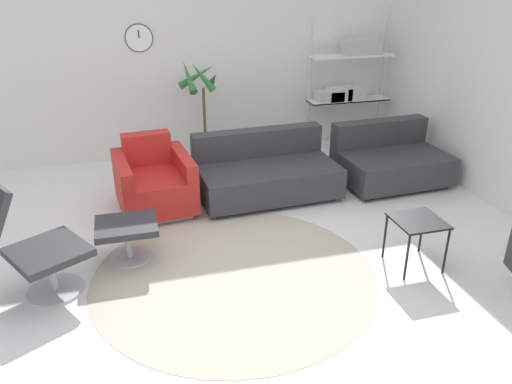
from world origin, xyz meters
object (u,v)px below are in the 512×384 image
at_px(armchair_red, 154,184).
at_px(potted_plant, 203,118).
at_px(ottoman, 127,231).
at_px(couch_second, 390,162).
at_px(side_table, 417,225).
at_px(shelf_unit, 349,79).
at_px(couch_low, 265,174).

xyz_separation_m(armchair_red, potted_plant, (0.74, 1.21, 0.32)).
bearing_deg(armchair_red, ottoman, 66.04).
height_order(ottoman, potted_plant, potted_plant).
relative_size(couch_second, potted_plant, 0.94).
relative_size(side_table, potted_plant, 0.33).
xyz_separation_m(armchair_red, couch_second, (2.75, 0.01, -0.04)).
relative_size(armchair_red, couch_second, 0.73).
height_order(armchair_red, couch_second, armchair_red).
distance_m(couch_second, side_table, 1.87).
height_order(side_table, shelf_unit, shelf_unit).
relative_size(ottoman, armchair_red, 0.57).
bearing_deg(side_table, couch_low, 114.80).
bearing_deg(shelf_unit, potted_plant, -177.64).
bearing_deg(couch_second, armchair_red, -2.81).
xyz_separation_m(armchair_red, couch_low, (1.23, 0.04, -0.04)).
distance_m(couch_low, couch_second, 1.52).
bearing_deg(ottoman, shelf_unit, 36.18).
xyz_separation_m(couch_second, shelf_unit, (0.01, 1.28, 0.72)).
relative_size(ottoman, potted_plant, 0.39).
xyz_separation_m(side_table, shelf_unit, (0.72, 3.00, 0.58)).
bearing_deg(ottoman, armchair_red, 71.93).
relative_size(side_table, shelf_unit, 0.25).
distance_m(couch_low, potted_plant, 1.31).
height_order(ottoman, shelf_unit, shelf_unit).
bearing_deg(couch_low, side_table, 111.76).
distance_m(armchair_red, side_table, 2.66).
relative_size(armchair_red, couch_low, 0.59).
bearing_deg(couch_second, shelf_unit, -93.49).
distance_m(potted_plant, shelf_unit, 2.06).
distance_m(side_table, shelf_unit, 3.14).
bearing_deg(couch_low, couch_second, 175.84).
bearing_deg(armchair_red, couch_second, 174.33).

